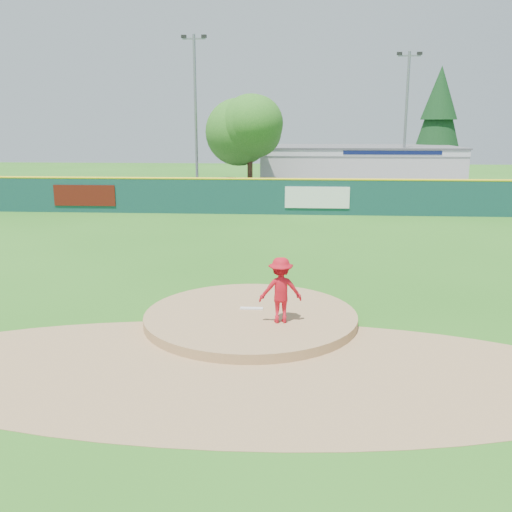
# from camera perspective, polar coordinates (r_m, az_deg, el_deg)

# --- Properties ---
(ground) EXTENTS (120.00, 120.00, 0.00)m
(ground) POSITION_cam_1_polar(r_m,az_deg,el_deg) (14.93, -0.53, -6.61)
(ground) COLOR #286B19
(ground) RESTS_ON ground
(pitchers_mound) EXTENTS (5.50, 5.50, 0.50)m
(pitchers_mound) POSITION_cam_1_polar(r_m,az_deg,el_deg) (14.93, -0.53, -6.61)
(pitchers_mound) COLOR #9E774C
(pitchers_mound) RESTS_ON ground
(pitching_rubber) EXTENTS (0.60, 0.15, 0.04)m
(pitching_rubber) POSITION_cam_1_polar(r_m,az_deg,el_deg) (15.12, -0.45, -5.27)
(pitching_rubber) COLOR white
(pitching_rubber) RESTS_ON pitchers_mound
(infield_dirt_arc) EXTENTS (15.40, 15.40, 0.01)m
(infield_dirt_arc) POSITION_cam_1_polar(r_m,az_deg,el_deg) (12.16, -1.66, -11.36)
(infield_dirt_arc) COLOR #9E774C
(infield_dirt_arc) RESTS_ON ground
(parking_lot) EXTENTS (44.00, 16.00, 0.02)m
(parking_lot) POSITION_cam_1_polar(r_m,az_deg,el_deg) (41.33, 2.40, 6.12)
(parking_lot) COLOR #38383A
(parking_lot) RESTS_ON ground
(pitcher) EXTENTS (1.14, 0.76, 1.63)m
(pitcher) POSITION_cam_1_polar(r_m,az_deg,el_deg) (13.96, 2.47, -3.42)
(pitcher) COLOR red
(pitcher) RESTS_ON pitchers_mound
(van) EXTENTS (5.52, 2.99, 1.47)m
(van) POSITION_cam_1_polar(r_m,az_deg,el_deg) (39.02, -2.33, 6.81)
(van) COLOR white
(van) RESTS_ON parking_lot
(pool_building_grp) EXTENTS (15.20, 8.20, 3.31)m
(pool_building_grp) POSITION_cam_1_polar(r_m,az_deg,el_deg) (46.38, 10.12, 8.75)
(pool_building_grp) COLOR silver
(pool_building_grp) RESTS_ON ground
(fence_banners) EXTENTS (16.94, 0.04, 1.20)m
(fence_banners) POSITION_cam_1_polar(r_m,az_deg,el_deg) (32.64, -5.71, 5.95)
(fence_banners) COLOR #54130C
(fence_banners) RESTS_ON ground
(playground_slide) EXTENTS (0.88, 2.47, 1.36)m
(playground_slide) POSITION_cam_1_polar(r_m,az_deg,el_deg) (38.62, -17.32, 6.06)
(playground_slide) COLOR blue
(playground_slide) RESTS_ON ground
(outfield_fence) EXTENTS (40.00, 0.14, 2.07)m
(outfield_fence) POSITION_cam_1_polar(r_m,az_deg,el_deg) (32.27, 1.97, 6.08)
(outfield_fence) COLOR #133E3C
(outfield_fence) RESTS_ON ground
(deciduous_tree) EXTENTS (5.60, 5.60, 7.36)m
(deciduous_tree) POSITION_cam_1_polar(r_m,az_deg,el_deg) (39.13, -0.61, 12.41)
(deciduous_tree) COLOR #382314
(deciduous_tree) RESTS_ON ground
(conifer_tree) EXTENTS (4.40, 4.40, 9.50)m
(conifer_tree) POSITION_cam_1_polar(r_m,az_deg,el_deg) (51.41, 17.81, 13.08)
(conifer_tree) COLOR #382314
(conifer_tree) RESTS_ON ground
(light_pole_left) EXTENTS (1.75, 0.25, 11.00)m
(light_pole_left) POSITION_cam_1_polar(r_m,az_deg,el_deg) (41.63, -6.07, 14.44)
(light_pole_left) COLOR gray
(light_pole_left) RESTS_ON ground
(light_pole_right) EXTENTS (1.75, 0.25, 10.00)m
(light_pole_right) POSITION_cam_1_polar(r_m,az_deg,el_deg) (43.73, 14.76, 13.36)
(light_pole_right) COLOR gray
(light_pole_right) RESTS_ON ground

